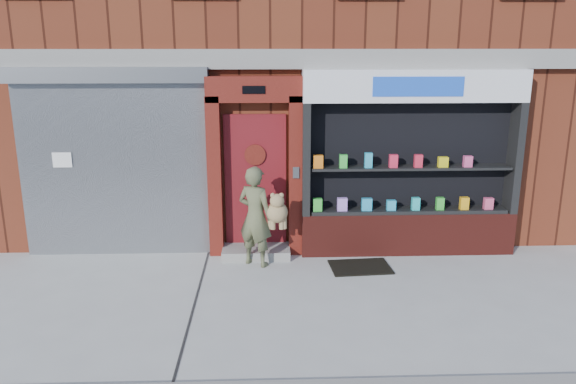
{
  "coord_description": "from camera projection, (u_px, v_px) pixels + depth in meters",
  "views": [
    {
      "loc": [
        -0.55,
        -6.95,
        3.39
      ],
      "look_at": [
        -0.25,
        1.0,
        1.27
      ],
      "focal_mm": 35.0,
      "sensor_mm": 36.0,
      "label": 1
    }
  ],
  "objects": [
    {
      "name": "shutter_bay",
      "position": [
        113.0,
        152.0,
        8.91
      ],
      "size": [
        3.1,
        0.3,
        3.04
      ],
      "color": "gray",
      "rests_on": "ground"
    },
    {
      "name": "doormat",
      "position": [
        360.0,
        267.0,
        8.74
      ],
      "size": [
        0.97,
        0.71,
        0.02
      ],
      "primitive_type": "cube",
      "rotation": [
        0.0,
        0.0,
        0.07
      ],
      "color": "black",
      "rests_on": "ground"
    },
    {
      "name": "red_door_bay",
      "position": [
        255.0,
        167.0,
        9.0
      ],
      "size": [
        1.52,
        0.58,
        2.9
      ],
      "color": "#51130D",
      "rests_on": "ground"
    },
    {
      "name": "building",
      "position": [
        291.0,
        14.0,
        12.36
      ],
      "size": [
        12.0,
        8.16,
        8.0
      ],
      "color": "#5A2214",
      "rests_on": "ground"
    },
    {
      "name": "ground",
      "position": [
        309.0,
        301.0,
        7.6
      ],
      "size": [
        80.0,
        80.0,
        0.0
      ],
      "primitive_type": "plane",
      "color": "#9E9E99",
      "rests_on": "ground"
    },
    {
      "name": "pharmacy_bay",
      "position": [
        410.0,
        172.0,
        9.07
      ],
      "size": [
        3.5,
        0.41,
        3.0
      ],
      "color": "#5B1B15",
      "rests_on": "ground"
    },
    {
      "name": "woman",
      "position": [
        258.0,
        216.0,
        8.66
      ],
      "size": [
        0.85,
        0.62,
        1.59
      ],
      "color": "#545839",
      "rests_on": "ground"
    }
  ]
}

